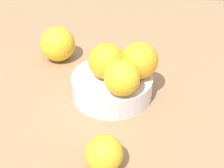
{
  "coord_description": "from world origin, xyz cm",
  "views": [
    {
      "loc": [
        -3.56,
        56.05,
        42.65
      ],
      "look_at": [
        0.0,
        0.0,
        2.77
      ],
      "focal_mm": 53.85,
      "sensor_mm": 36.0,
      "label": 1
    }
  ],
  "objects_px": {
    "orange_in_bowl_2": "(139,60)",
    "orange_loose_0": "(58,44)",
    "orange_in_bowl_0": "(106,61)",
    "orange_loose_1": "(102,153)",
    "fruit_bowl": "(112,86)",
    "orange_in_bowl_1": "(122,78)"
  },
  "relations": [
    {
      "from": "fruit_bowl",
      "to": "orange_in_bowl_2",
      "type": "distance_m",
      "value": 0.08
    },
    {
      "from": "fruit_bowl",
      "to": "orange_in_bowl_1",
      "type": "height_order",
      "value": "orange_in_bowl_1"
    },
    {
      "from": "fruit_bowl",
      "to": "orange_loose_0",
      "type": "distance_m",
      "value": 0.2
    },
    {
      "from": "orange_in_bowl_1",
      "to": "orange_loose_0",
      "type": "relative_size",
      "value": 0.82
    },
    {
      "from": "orange_loose_1",
      "to": "orange_in_bowl_1",
      "type": "bearing_deg",
      "value": -100.08
    },
    {
      "from": "orange_loose_0",
      "to": "orange_in_bowl_1",
      "type": "bearing_deg",
      "value": 130.19
    },
    {
      "from": "orange_in_bowl_2",
      "to": "orange_loose_0",
      "type": "relative_size",
      "value": 0.89
    },
    {
      "from": "orange_in_bowl_1",
      "to": "orange_loose_0",
      "type": "distance_m",
      "value": 0.25
    },
    {
      "from": "orange_loose_0",
      "to": "orange_loose_1",
      "type": "relative_size",
      "value": 1.36
    },
    {
      "from": "fruit_bowl",
      "to": "orange_in_bowl_2",
      "type": "height_order",
      "value": "orange_in_bowl_2"
    },
    {
      "from": "fruit_bowl",
      "to": "orange_loose_1",
      "type": "bearing_deg",
      "value": 88.95
    },
    {
      "from": "orange_in_bowl_2",
      "to": "fruit_bowl",
      "type": "bearing_deg",
      "value": 5.76
    },
    {
      "from": "orange_in_bowl_0",
      "to": "orange_in_bowl_2",
      "type": "relative_size",
      "value": 0.98
    },
    {
      "from": "orange_loose_0",
      "to": "orange_loose_1",
      "type": "height_order",
      "value": "orange_loose_0"
    },
    {
      "from": "fruit_bowl",
      "to": "orange_in_bowl_1",
      "type": "xyz_separation_m",
      "value": [
        -0.02,
        0.05,
        0.06
      ]
    },
    {
      "from": "fruit_bowl",
      "to": "orange_in_bowl_0",
      "type": "bearing_deg",
      "value": -2.65
    },
    {
      "from": "orange_in_bowl_0",
      "to": "orange_loose_1",
      "type": "relative_size",
      "value": 1.18
    },
    {
      "from": "orange_in_bowl_1",
      "to": "orange_loose_1",
      "type": "bearing_deg",
      "value": 79.92
    },
    {
      "from": "orange_in_bowl_0",
      "to": "orange_loose_1",
      "type": "distance_m",
      "value": 0.2
    },
    {
      "from": "orange_in_bowl_2",
      "to": "orange_loose_0",
      "type": "distance_m",
      "value": 0.24
    },
    {
      "from": "orange_in_bowl_1",
      "to": "orange_loose_1",
      "type": "height_order",
      "value": "orange_in_bowl_1"
    },
    {
      "from": "fruit_bowl",
      "to": "orange_in_bowl_2",
      "type": "bearing_deg",
      "value": -174.24
    }
  ]
}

